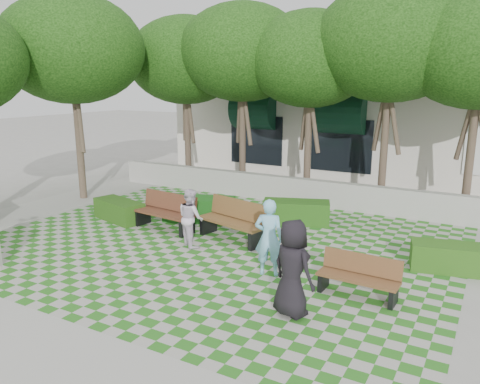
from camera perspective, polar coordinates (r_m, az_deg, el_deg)
The scene contains 17 objects.
ground at distance 11.66m, azimuth -5.81°, elevation -7.93°, with size 90.00×90.00×0.00m, color gray.
lawn at distance 12.43m, azimuth -3.16°, elevation -6.47°, with size 12.00×12.00×0.00m, color #2B721E.
sidewalk_south at distance 8.64m, azimuth -24.81°, elevation -17.14°, with size 16.00×2.00×0.01m, color #9E9B93.
sidewalk_west at distance 17.24m, azimuth -23.84°, elevation -1.97°, with size 2.00×12.00×0.01m, color #9E9B93.
retaining_wall at distance 16.75m, azimuth 6.37°, elevation 0.26°, with size 15.00×0.36×0.90m, color #9E9B93.
bench_east at distance 9.77m, azimuth 14.28°, elevation -10.02°, with size 1.63×0.61×0.84m.
bench_mid at distance 12.69m, azimuth -0.77°, elevation -3.59°, with size 2.17×1.17×1.08m.
bench_west at distance 13.76m, azimuth -9.05°, elevation -2.47°, with size 2.06×0.88×1.05m.
hedge_east at distance 11.73m, azimuth 24.53°, elevation -7.33°, with size 1.81×0.72×0.63m, color #244E15.
hedge_midright at distance 14.29m, azimuth 6.85°, elevation -2.46°, with size 1.99×0.79×0.69m, color #1E4913.
hedge_midleft at distance 14.50m, azimuth -5.00°, elevation -2.08°, with size 2.13×0.85×0.74m, color #134914.
hedge_west at distance 14.96m, azimuth -14.52°, elevation -2.20°, with size 1.81×0.72×0.63m, color #204512.
person_blue at distance 10.33m, azimuth 3.54°, elevation -5.55°, with size 0.64×0.42×1.74m, color #7DC4E5.
person_dark at distance 8.63m, azimuth 6.40°, elevation -9.22°, with size 0.89×0.58×1.83m, color black.
person_white at distance 12.23m, azimuth -6.00°, elevation -3.12°, with size 0.74×0.58×1.53m, color silver.
tree_row at distance 16.94m, azimuth 0.40°, elevation 16.59°, with size 17.70×13.40×7.41m.
building at distance 23.62m, azimuth 16.22°, elevation 8.68°, with size 18.00×8.92×5.15m.
Camera 1 is at (6.30, -8.86, 4.21)m, focal length 35.00 mm.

